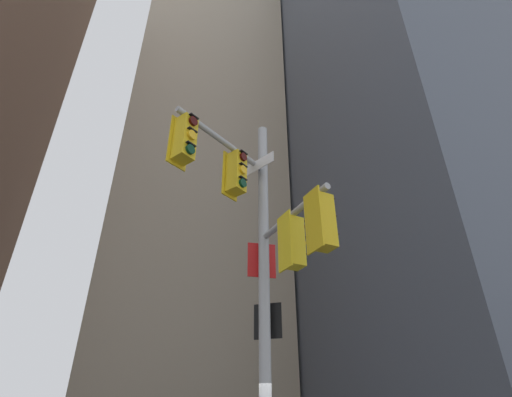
% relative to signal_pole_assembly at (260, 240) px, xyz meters
% --- Properties ---
extents(building_tower_right, '(17.33, 17.33, 50.93)m').
position_rel_signal_pole_assembly_xyz_m(building_tower_right, '(15.90, 10.92, 20.38)').
color(building_tower_right, '#4C5460').
rests_on(building_tower_right, ground).
extents(building_mid_block, '(13.25, 13.25, 50.52)m').
position_rel_signal_pole_assembly_xyz_m(building_mid_block, '(0.41, 24.79, 20.17)').
color(building_mid_block, tan).
rests_on(building_mid_block, ground).
extents(signal_pole_assembly, '(3.06, 2.84, 8.62)m').
position_rel_signal_pole_assembly_xyz_m(signal_pole_assembly, '(0.00, 0.00, 0.00)').
color(signal_pole_assembly, '#9EA0A3').
rests_on(signal_pole_assembly, ground).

